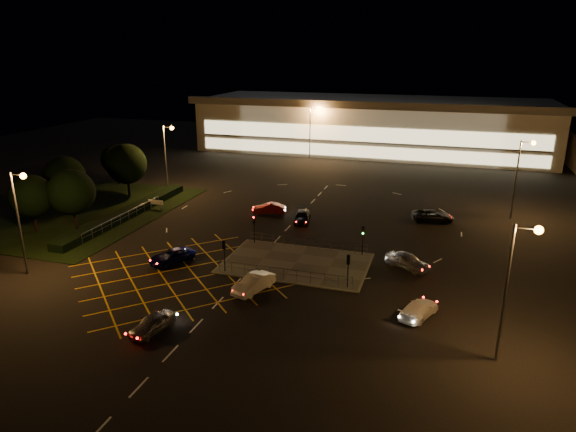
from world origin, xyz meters
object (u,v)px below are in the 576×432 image
(signal_sw, at_px, (224,249))
(signal_nw, at_px, (254,223))
(car_right_silver, at_px, (407,261))
(signal_se, at_px, (348,264))
(car_left_blue, at_px, (172,256))
(signal_ne, at_px, (363,235))
(car_east_grey, at_px, (433,216))
(car_approach_white, at_px, (419,309))
(car_queue_white, at_px, (254,283))
(car_near_silver, at_px, (152,324))
(car_far_dkgrey, at_px, (302,217))
(car_circ_red, at_px, (269,208))

(signal_sw, relative_size, signal_nw, 1.00)
(signal_sw, bearing_deg, car_right_silver, -159.81)
(signal_se, xyz_separation_m, car_right_silver, (4.75, 6.16, -1.59))
(signal_se, height_order, car_right_silver, signal_se)
(signal_sw, xyz_separation_m, car_left_blue, (-6.11, 0.58, -1.70))
(signal_nw, bearing_deg, signal_ne, 0.00)
(signal_ne, relative_size, car_east_grey, 0.61)
(signal_sw, height_order, car_east_grey, signal_sw)
(signal_sw, relative_size, car_approach_white, 0.70)
(car_queue_white, relative_size, car_approach_white, 1.00)
(signal_nw, relative_size, car_near_silver, 0.79)
(signal_nw, distance_m, car_queue_white, 11.85)
(car_far_dkgrey, bearing_deg, car_right_silver, -49.27)
(signal_se, height_order, car_queue_white, signal_se)
(car_left_blue, relative_size, car_east_grey, 0.92)
(signal_se, xyz_separation_m, car_far_dkgrey, (-8.97, 16.77, -1.70))
(signal_ne, xyz_separation_m, car_queue_white, (-7.87, -10.99, -1.62))
(signal_sw, distance_m, car_queue_white, 5.36)
(car_left_blue, distance_m, car_circ_red, 18.63)
(signal_ne, xyz_separation_m, car_left_blue, (-18.11, -7.41, -1.70))
(car_left_blue, height_order, car_east_grey, car_east_grey)
(car_circ_red, bearing_deg, signal_nw, -5.25)
(car_queue_white, height_order, car_circ_red, car_queue_white)
(signal_nw, distance_m, car_far_dkgrey, 9.45)
(signal_sw, xyz_separation_m, car_circ_red, (-2.07, 18.76, -1.67))
(signal_se, relative_size, signal_nw, 1.00)
(signal_sw, height_order, car_approach_white, signal_sw)
(car_left_blue, bearing_deg, car_near_silver, -40.62)
(signal_ne, xyz_separation_m, car_far_dkgrey, (-8.97, 8.79, -1.70))
(car_east_grey, relative_size, car_approach_white, 1.15)
(signal_se, distance_m, car_far_dkgrey, 19.10)
(car_circ_red, bearing_deg, car_east_grey, 82.44)
(car_left_blue, xyz_separation_m, car_circ_red, (4.04, 18.18, 0.03))
(car_right_silver, height_order, car_east_grey, car_right_silver)
(signal_nw, xyz_separation_m, car_left_blue, (-6.11, -7.41, -1.70))
(car_far_dkgrey, relative_size, car_right_silver, 1.01)
(car_circ_red, bearing_deg, car_left_blue, -28.65)
(signal_nw, xyz_separation_m, car_circ_red, (-2.07, 10.77, -1.67))
(car_far_dkgrey, xyz_separation_m, car_circ_red, (-5.09, 1.98, 0.03))
(car_far_dkgrey, xyz_separation_m, car_right_silver, (13.72, -10.62, 0.11))
(car_right_silver, height_order, car_approach_white, car_right_silver)
(car_near_silver, xyz_separation_m, car_queue_white, (4.90, 8.75, 0.06))
(car_circ_red, xyz_separation_m, car_approach_white, (20.51, -22.10, -0.04))
(signal_nw, height_order, car_right_silver, signal_nw)
(car_far_dkgrey, height_order, car_right_silver, car_right_silver)
(car_far_dkgrey, bearing_deg, signal_ne, -55.94)
(signal_ne, distance_m, car_far_dkgrey, 12.67)
(car_far_dkgrey, distance_m, car_right_silver, 17.35)
(car_left_blue, bearing_deg, signal_sw, 20.61)
(signal_ne, xyz_separation_m, car_right_silver, (4.75, -1.83, -1.59))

